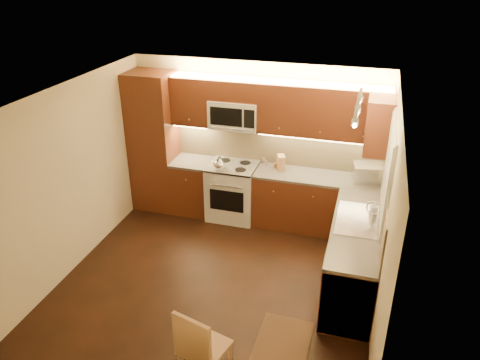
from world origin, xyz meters
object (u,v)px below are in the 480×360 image
(soap_bottle, at_px, (374,209))
(dining_chair, at_px, (205,345))
(kettle, at_px, (219,163))
(toaster_oven, at_px, (368,173))
(sink, at_px, (358,215))
(stove, at_px, (233,191))
(knife_block, at_px, (281,163))
(microwave, at_px, (235,114))

(soap_bottle, xyz_separation_m, dining_chair, (-1.48, -2.32, -0.51))
(kettle, xyz_separation_m, toaster_oven, (2.22, 0.28, 0.00))
(sink, height_order, soap_bottle, soap_bottle)
(sink, bearing_deg, dining_chair, -121.31)
(dining_chair, bearing_deg, sink, 74.03)
(kettle, relative_size, soap_bottle, 1.20)
(stove, relative_size, toaster_oven, 2.12)
(kettle, bearing_deg, stove, 63.04)
(sink, relative_size, kettle, 3.99)
(kettle, distance_m, dining_chair, 3.21)
(stove, xyz_separation_m, soap_bottle, (2.18, -0.93, 0.53))
(stove, relative_size, soap_bottle, 5.14)
(sink, bearing_deg, soap_bottle, 46.24)
(sink, distance_m, knife_block, 1.74)
(stove, bearing_deg, toaster_oven, 1.76)
(knife_block, bearing_deg, sink, -64.45)
(stove, distance_m, sink, 2.35)
(stove, relative_size, knife_block, 3.89)
(kettle, bearing_deg, microwave, 75.03)
(knife_block, relative_size, soap_bottle, 1.32)
(soap_bottle, height_order, dining_chair, soap_bottle)
(sink, relative_size, soap_bottle, 4.80)
(knife_block, height_order, soap_bottle, knife_block)
(soap_bottle, bearing_deg, stove, 133.93)
(toaster_oven, bearing_deg, sink, -104.49)
(stove, relative_size, sink, 1.07)
(soap_bottle, bearing_deg, sink, -156.65)
(kettle, height_order, toaster_oven, toaster_oven)
(stove, height_order, toaster_oven, toaster_oven)
(stove, relative_size, kettle, 4.27)
(toaster_oven, relative_size, soap_bottle, 2.43)
(stove, height_order, microwave, microwave)
(sink, bearing_deg, toaster_oven, 86.80)
(stove, xyz_separation_m, toaster_oven, (2.07, 0.06, 0.57))
(knife_block, xyz_separation_m, soap_bottle, (1.43, -1.03, -0.03))
(sink, bearing_deg, kettle, 157.02)
(toaster_oven, height_order, knife_block, toaster_oven)
(stove, height_order, soap_bottle, soap_bottle)
(stove, distance_m, toaster_oven, 2.14)
(microwave, xyz_separation_m, toaster_oven, (2.07, -0.07, -0.69))
(toaster_oven, height_order, soap_bottle, toaster_oven)
(microwave, relative_size, sink, 0.88)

